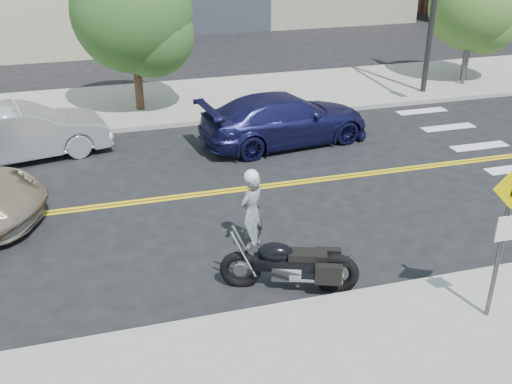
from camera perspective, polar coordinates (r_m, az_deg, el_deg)
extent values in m
plane|color=black|center=(15.07, -6.51, -0.37)|extent=(120.00, 120.00, 0.00)
cube|color=#9E9B91|center=(21.96, -9.92, 8.30)|extent=(60.00, 5.00, 0.15)
cylinder|color=#4C4C51|center=(10.65, 22.37, -4.32)|extent=(0.08, 0.08, 3.00)
cube|color=white|center=(10.52, 22.70, -3.23)|extent=(0.35, 0.03, 0.45)
imported|color=#B9BABE|center=(12.42, -0.42, -1.90)|extent=(0.74, 0.68, 1.70)
sphere|color=white|center=(12.06, -0.44, 1.47)|extent=(0.31, 0.31, 0.31)
imported|color=silver|center=(18.12, -21.32, 5.30)|extent=(4.93, 2.56, 1.55)
imported|color=#191A4D|center=(18.05, 2.78, 6.96)|extent=(5.42, 2.79, 1.50)
cylinder|color=#382619|center=(20.68, -11.41, 13.11)|extent=(0.28, 0.28, 4.35)
sphere|color=#28531A|center=(20.45, -11.72, 16.43)|extent=(3.92, 3.92, 3.92)
cylinder|color=#382619|center=(25.41, 19.67, 13.96)|extent=(0.23, 0.23, 3.85)
sphere|color=#3D6820|center=(25.23, 20.06, 16.34)|extent=(3.40, 3.40, 3.40)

